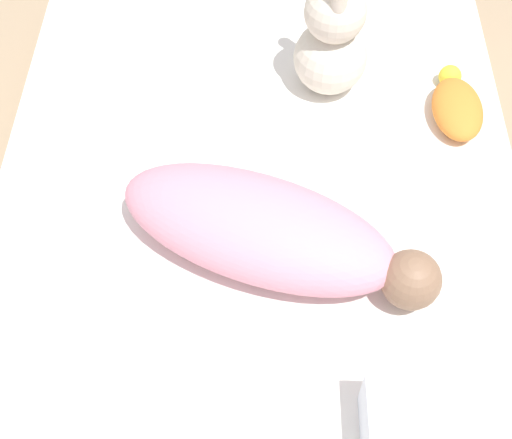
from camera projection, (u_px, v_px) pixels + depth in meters
The scene contains 5 objects.
ground_plane at pixel (257, 273), 1.45m from camera, with size 12.00×12.00×0.00m, color #9E8466.
bed_mattress at pixel (257, 249), 1.38m from camera, with size 1.49×0.99×0.18m.
swaddled_baby at pixel (265, 231), 1.21m from camera, with size 0.36×0.57×0.14m.
bunny_plush at pixel (332, 40), 1.41m from camera, with size 0.15×0.15×0.32m.
turtle_plush at pixel (456, 106), 1.43m from camera, with size 0.20×0.10×0.06m.
Camera 1 is at (-0.74, -0.01, 1.25)m, focal length 50.00 mm.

